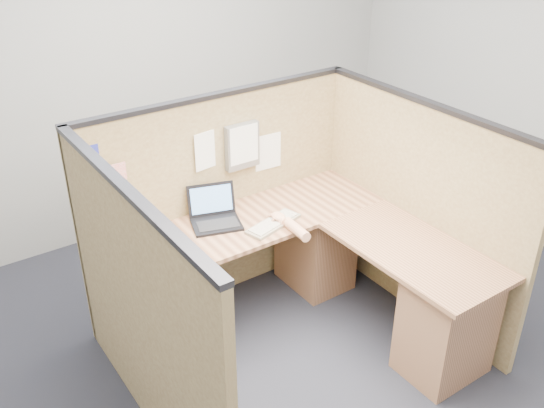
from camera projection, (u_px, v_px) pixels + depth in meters
floor at (305, 363)px, 3.89m from camera, size 5.00×5.00×0.00m
wall_back at (139, 67)px, 4.84m from camera, size 5.00×0.00×5.00m
cubicle_partitions at (267, 233)px, 3.82m from camera, size 2.06×1.83×1.53m
l_desk at (303, 282)px, 3.99m from camera, size 1.95×1.75×0.73m
laptop at (212, 214)px, 3.99m from camera, size 0.37×0.39×0.23m
keyboard at (273, 224)px, 3.97m from camera, size 0.43×0.24×0.03m
mouse at (278, 219)px, 4.00m from camera, size 0.11×0.09×0.04m
hand_forearm at (291, 225)px, 3.91m from camera, size 0.10×0.36×0.08m
blue_poster at (90, 164)px, 3.53m from camera, size 0.16×0.03×0.22m
american_flag at (109, 176)px, 3.62m from camera, size 0.19×0.01×0.32m
file_holder at (242, 146)px, 4.09m from camera, size 0.25×0.05×0.32m
paper_left at (208, 150)px, 3.97m from camera, size 0.20×0.03×0.26m
paper_right at (268, 152)px, 4.28m from camera, size 0.21×0.01×0.26m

